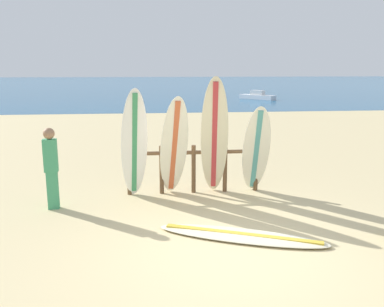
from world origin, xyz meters
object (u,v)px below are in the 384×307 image
at_px(beachgoer_standing, 51,165).
at_px(surfboard_leaning_center, 256,150).
at_px(surfboard_leaning_center_left, 214,137).
at_px(small_boat_offshore, 257,96).
at_px(surfboard_rack, 194,164).
at_px(surfboard_leaning_left, 174,147).
at_px(surfboard_lying_on_sand, 242,236).
at_px(surfboard_leaning_far_left, 134,144).

bearing_deg(beachgoer_standing, surfboard_leaning_center, 5.88).
relative_size(surfboard_leaning_center_left, small_boat_offshore, 0.90).
bearing_deg(beachgoer_standing, surfboard_rack, 15.01).
bearing_deg(surfboard_leaning_left, surfboard_leaning_center_left, 2.31).
xyz_separation_m(surfboard_leaning_center, beachgoer_standing, (-3.94, -0.41, -0.10)).
distance_m(surfboard_leaning_center, beachgoer_standing, 3.96).
distance_m(surfboard_lying_on_sand, beachgoer_standing, 3.69).
distance_m(surfboard_leaning_center_left, small_boat_offshore, 25.52).
bearing_deg(surfboard_leaning_far_left, surfboard_leaning_center_left, -1.76).
bearing_deg(surfboard_leaning_far_left, surfboard_lying_on_sand, -52.25).
relative_size(surfboard_leaning_left, surfboard_leaning_center_left, 0.85).
distance_m(beachgoer_standing, small_boat_offshore, 26.97).
bearing_deg(small_boat_offshore, beachgoer_standing, -113.06).
bearing_deg(surfboard_lying_on_sand, surfboard_leaning_far_left, 127.75).
bearing_deg(surfboard_leaning_center_left, surfboard_leaning_far_left, 178.24).
xyz_separation_m(surfboard_rack, surfboard_leaning_center, (1.23, -0.32, 0.33)).
bearing_deg(surfboard_leaning_center, surfboard_leaning_left, -179.51).
bearing_deg(surfboard_lying_on_sand, small_boat_offshore, 74.43).
bearing_deg(surfboard_leaning_left, surfboard_leaning_center, 0.49).
xyz_separation_m(surfboard_leaning_center_left, surfboard_lying_on_sand, (0.09, -2.11, -1.18)).
height_order(surfboard_lying_on_sand, beachgoer_standing, beachgoer_standing).
height_order(surfboard_leaning_far_left, surfboard_leaning_center, surfboard_leaning_far_left).
relative_size(surfboard_leaning_center, surfboard_lying_on_sand, 0.71).
relative_size(surfboard_leaning_left, small_boat_offshore, 0.77).
relative_size(surfboard_leaning_far_left, beachgoer_standing, 1.46).
relative_size(surfboard_rack, surfboard_leaning_center_left, 1.13).
distance_m(surfboard_rack, surfboard_leaning_center, 1.32).
height_order(surfboard_leaning_center_left, beachgoer_standing, surfboard_leaning_center_left).
height_order(surfboard_leaning_center, beachgoer_standing, surfboard_leaning_center).
bearing_deg(surfboard_leaning_far_left, beachgoer_standing, -162.54).
bearing_deg(surfboard_leaning_far_left, small_boat_offshore, 69.58).
height_order(surfboard_leaning_left, surfboard_leaning_center_left, surfboard_leaning_center_left).
bearing_deg(beachgoer_standing, surfboard_leaning_left, 9.75).
height_order(surfboard_leaning_center_left, small_boat_offshore, surfboard_leaning_center_left).
relative_size(surfboard_leaning_left, surfboard_lying_on_sand, 0.78).
distance_m(surfboard_leaning_left, beachgoer_standing, 2.32).
height_order(surfboard_rack, small_boat_offshore, surfboard_rack).
bearing_deg(surfboard_leaning_far_left, surfboard_rack, 11.87).
xyz_separation_m(surfboard_rack, surfboard_leaning_far_left, (-1.20, -0.25, 0.50)).
xyz_separation_m(surfboard_rack, beachgoer_standing, (-2.70, -0.72, 0.23)).
xyz_separation_m(surfboard_leaning_far_left, surfboard_leaning_center_left, (1.58, -0.05, 0.11)).
height_order(surfboard_rack, surfboard_leaning_center, surfboard_leaning_center).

